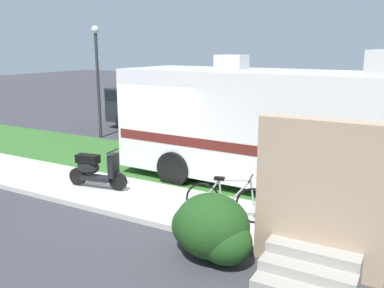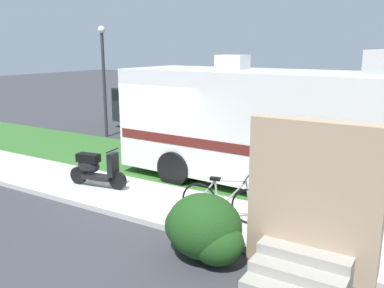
{
  "view_description": "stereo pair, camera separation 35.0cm",
  "coord_description": "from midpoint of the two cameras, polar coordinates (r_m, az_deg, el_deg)",
  "views": [
    {
      "loc": [
        5.89,
        -8.32,
        3.44
      ],
      "look_at": [
        1.05,
        0.3,
        1.1
      ],
      "focal_mm": 38.47,
      "sensor_mm": 36.0,
      "label": 1
    },
    {
      "loc": [
        6.19,
        -8.15,
        3.44
      ],
      "look_at": [
        1.05,
        0.3,
        1.1
      ],
      "focal_mm": 38.47,
      "sensor_mm": 36.0,
      "label": 2
    }
  ],
  "objects": [
    {
      "name": "grass_strip",
      "position": [
        11.95,
        -2.42,
        -3.23
      ],
      "size": [
        24.0,
        3.4,
        0.08
      ],
      "color": "#336628",
      "rests_on": "ground"
    },
    {
      "name": "ground_plane",
      "position": [
        10.77,
        -6.63,
        -5.4
      ],
      "size": [
        80.0,
        80.0,
        0.0
      ],
      "primitive_type": "plane",
      "color": "#38383D"
    },
    {
      "name": "sidewalk",
      "position": [
        9.87,
        -10.74,
        -6.96
      ],
      "size": [
        24.0,
        2.0,
        0.12
      ],
      "color": "beige",
      "rests_on": "ground"
    },
    {
      "name": "bush_by_porch",
      "position": [
        6.93,
        1.18,
        -11.68
      ],
      "size": [
        1.53,
        1.14,
        1.08
      ],
      "color": "#1E4719",
      "rests_on": "ground"
    },
    {
      "name": "pickup_truck_near",
      "position": [
        17.51,
        -5.07,
        5.02
      ],
      "size": [
        5.69,
        2.42,
        1.72
      ],
      "color": "#1E2328",
      "rests_on": "ground"
    },
    {
      "name": "bottle_green",
      "position": [
        8.01,
        20.15,
        -11.23
      ],
      "size": [
        0.07,
        0.07,
        0.24
      ],
      "color": "navy",
      "rests_on": "ground"
    },
    {
      "name": "bicycle",
      "position": [
        8.09,
        3.79,
        -7.9
      ],
      "size": [
        1.7,
        0.55,
        0.91
      ],
      "color": "black",
      "rests_on": "ground"
    },
    {
      "name": "motorhome_rv",
      "position": [
        10.1,
        10.93,
        2.61
      ],
      "size": [
        7.87,
        2.77,
        3.39
      ],
      "color": "silver",
      "rests_on": "ground"
    },
    {
      "name": "street_lamp_post",
      "position": [
        16.13,
        -13.6,
        9.8
      ],
      "size": [
        0.28,
        0.28,
        4.2
      ],
      "color": "#333338",
      "rests_on": "ground"
    },
    {
      "name": "scooter",
      "position": [
        10.2,
        -14.26,
        -3.4
      ],
      "size": [
        1.55,
        0.56,
        0.97
      ],
      "color": "black",
      "rests_on": "ground"
    },
    {
      "name": "porch_steps",
      "position": [
        6.57,
        15.63,
        -9.3
      ],
      "size": [
        2.0,
        1.26,
        2.4
      ],
      "color": "#9E998E",
      "rests_on": "ground"
    }
  ]
}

